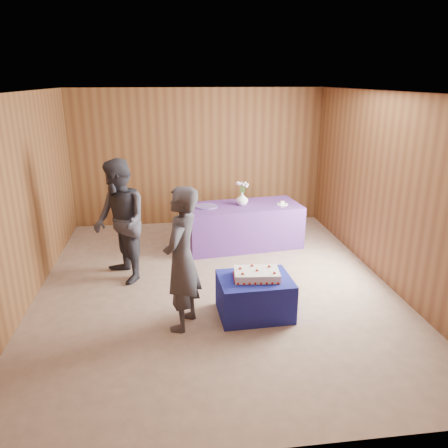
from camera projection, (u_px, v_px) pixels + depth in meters
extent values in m
plane|color=gray|center=(215.00, 285.00, 6.35)|extent=(6.00, 6.00, 0.00)
cube|color=brown|center=(198.00, 158.00, 8.74)|extent=(5.00, 0.04, 2.70)
cube|color=brown|center=(260.00, 303.00, 3.10)|extent=(5.00, 0.04, 2.70)
cube|color=brown|center=(22.00, 202.00, 5.61)|extent=(0.04, 6.00, 2.70)
cube|color=brown|center=(388.00, 190.00, 6.22)|extent=(0.04, 6.00, 2.70)
cube|color=white|center=(214.00, 92.00, 5.49)|extent=(5.00, 6.00, 0.04)
cube|color=navy|center=(255.00, 296.00, 5.51)|extent=(0.93, 0.74, 0.50)
cube|color=#66328A|center=(243.00, 226.00, 7.76)|extent=(2.10, 1.14, 0.75)
cube|color=white|center=(257.00, 274.00, 5.42)|extent=(0.59, 0.42, 0.10)
sphere|color=#B81C0E|center=(235.00, 284.00, 5.25)|extent=(0.03, 0.03, 0.03)
sphere|color=#B81C0E|center=(281.00, 283.00, 5.26)|extent=(0.03, 0.03, 0.03)
sphere|color=#B81C0E|center=(233.00, 271.00, 5.60)|extent=(0.03, 0.03, 0.03)
sphere|color=#B81C0E|center=(276.00, 270.00, 5.61)|extent=(0.03, 0.03, 0.03)
sphere|color=#B81C0E|center=(244.00, 273.00, 5.30)|extent=(0.03, 0.03, 0.03)
cone|color=#125113|center=(246.00, 273.00, 5.31)|extent=(0.01, 0.02, 0.02)
sphere|color=#B81C0E|center=(268.00, 266.00, 5.48)|extent=(0.03, 0.03, 0.03)
cone|color=#125113|center=(269.00, 267.00, 5.49)|extent=(0.01, 0.02, 0.02)
sphere|color=#B81C0E|center=(257.00, 269.00, 5.40)|extent=(0.03, 0.03, 0.03)
cone|color=#125113|center=(259.00, 270.00, 5.40)|extent=(0.01, 0.02, 0.02)
imported|color=white|center=(242.00, 199.00, 7.63)|extent=(0.22, 0.22, 0.22)
cylinder|color=#2B6C2B|center=(244.00, 188.00, 7.58)|extent=(0.01, 0.01, 0.15)
sphere|color=#C7A7D8|center=(247.00, 184.00, 7.56)|extent=(0.05, 0.05, 0.05)
cylinder|color=#2B6C2B|center=(243.00, 188.00, 7.60)|extent=(0.01, 0.01, 0.15)
sphere|color=white|center=(245.00, 183.00, 7.61)|extent=(0.05, 0.05, 0.05)
cylinder|color=#2B6C2B|center=(242.00, 188.00, 7.60)|extent=(0.01, 0.01, 0.15)
sphere|color=#C7A7D8|center=(241.00, 183.00, 7.63)|extent=(0.05, 0.05, 0.05)
cylinder|color=#2B6C2B|center=(241.00, 188.00, 7.59)|extent=(0.01, 0.01, 0.15)
sphere|color=white|center=(238.00, 184.00, 7.60)|extent=(0.05, 0.05, 0.05)
cylinder|color=#2B6C2B|center=(240.00, 189.00, 7.57)|extent=(0.01, 0.01, 0.15)
sphere|color=#C7A7D8|center=(237.00, 185.00, 7.54)|extent=(0.05, 0.05, 0.05)
cylinder|color=#2B6C2B|center=(241.00, 189.00, 7.54)|extent=(0.01, 0.01, 0.15)
sphere|color=white|center=(239.00, 185.00, 7.48)|extent=(0.05, 0.05, 0.05)
cylinder|color=#2B6C2B|center=(243.00, 189.00, 7.54)|extent=(0.01, 0.01, 0.15)
sphere|color=#C7A7D8|center=(243.00, 186.00, 7.46)|extent=(0.05, 0.05, 0.05)
cylinder|color=#2B6C2B|center=(244.00, 189.00, 7.55)|extent=(0.01, 0.01, 0.15)
sphere|color=white|center=(247.00, 185.00, 7.50)|extent=(0.05, 0.05, 0.05)
cylinder|color=#6351A3|center=(207.00, 206.00, 7.54)|extent=(0.40, 0.40, 0.02)
cylinder|color=white|center=(282.00, 204.00, 7.68)|extent=(0.21, 0.21, 0.01)
cube|color=white|center=(282.00, 203.00, 7.67)|extent=(0.06, 0.06, 0.05)
sphere|color=#B81C0E|center=(283.00, 201.00, 7.64)|extent=(0.02, 0.02, 0.02)
cube|color=silver|center=(288.00, 207.00, 7.55)|extent=(0.26, 0.09, 0.00)
imported|color=#36353E|center=(182.00, 259.00, 5.05)|extent=(0.63, 0.75, 1.74)
imported|color=#302F38|center=(120.00, 222.00, 6.26)|extent=(1.00, 1.09, 1.81)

